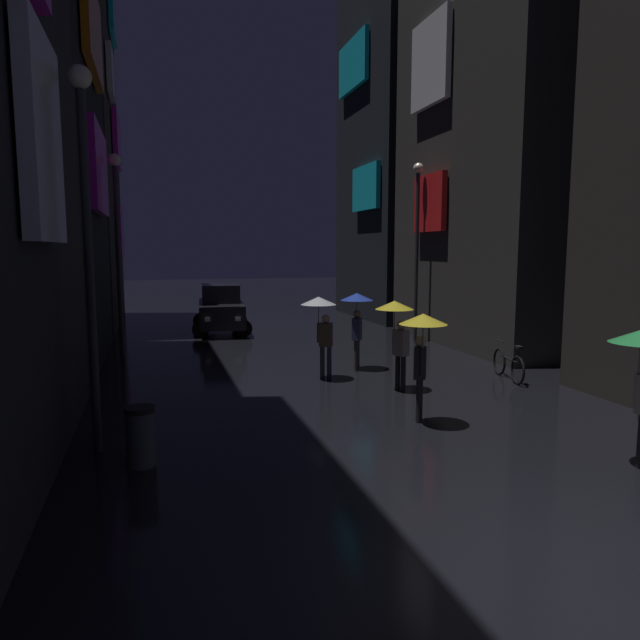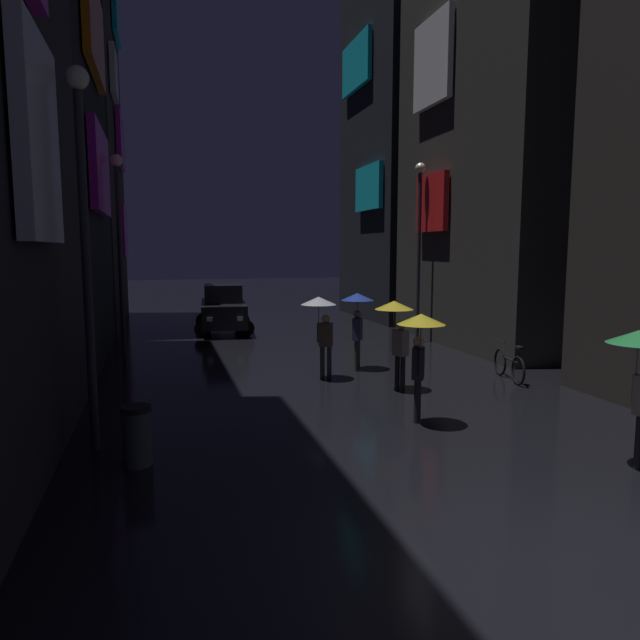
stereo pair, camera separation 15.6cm
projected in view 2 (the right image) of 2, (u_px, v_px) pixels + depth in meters
name	position (u px, v px, depth m)	size (l,w,h in m)	color
ground_plane	(572.00, 582.00, 5.71)	(120.00, 120.00, 0.00)	black
building_left_mid	(15.00, 113.00, 15.36)	(4.25, 8.21, 13.92)	black
building_left_far	(66.00, 124.00, 24.10)	(4.25, 8.92, 17.12)	#2D2826
building_right_mid	(501.00, 150.00, 19.45)	(4.25, 8.27, 13.33)	#33302D
building_right_far	(403.00, 61.00, 26.77)	(4.25, 7.02, 24.23)	black
pedestrian_foreground_left_yellow	(420.00, 337.00, 10.69)	(0.90, 0.90, 2.12)	black
pedestrian_far_right_clear	(321.00, 314.00, 14.45)	(0.90, 0.90, 2.12)	#2D2D38
pedestrian_midstreet_centre_blue	(357.00, 310.00, 15.58)	(0.90, 0.90, 2.12)	#38332D
pedestrian_near_crossing_yellow	(396.00, 320.00, 13.25)	(0.90, 0.90, 2.12)	black
bicycle_parked_at_storefront	(509.00, 365.00, 14.47)	(0.39, 1.80, 0.96)	black
car_distant	(223.00, 309.00, 22.84)	(2.48, 4.26, 1.92)	black
streetlamp_left_far	(119.00, 234.00, 17.02)	(0.36, 0.36, 6.09)	#2D2D33
streetlamp_left_near	(84.00, 220.00, 8.98)	(0.36, 0.36, 6.10)	#2D2D33
streetlamp_right_far	(419.00, 233.00, 20.12)	(0.36, 0.36, 6.31)	#2D2D33
trash_bin	(137.00, 435.00, 8.75)	(0.46, 0.46, 0.93)	#3F3F47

